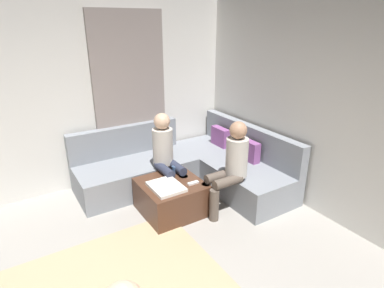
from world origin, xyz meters
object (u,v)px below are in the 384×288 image
object	(u,v)px
game_remote	(193,183)
person_on_couch_back	(230,164)
ottoman	(171,197)
person_on_couch_side	(166,154)
coffee_mug	(175,169)
sectional_couch	(190,167)

from	to	relation	value
game_remote	person_on_couch_back	distance (m)	0.53
ottoman	person_on_couch_back	distance (m)	0.88
ottoman	game_remote	distance (m)	0.36
person_on_couch_side	coffee_mug	bearing A→B (deg)	107.40
game_remote	person_on_couch_side	world-z (taller)	person_on_couch_side
sectional_couch	ottoman	size ratio (longest dim) A/B	3.36
coffee_mug	person_on_couch_back	world-z (taller)	person_on_couch_back
ottoman	person_on_couch_back	world-z (taller)	person_on_couch_back
sectional_couch	person_on_couch_side	bearing A→B (deg)	-72.59
coffee_mug	sectional_couch	bearing A→B (deg)	124.85
sectional_couch	person_on_couch_back	size ratio (longest dim) A/B	2.12
sectional_couch	person_on_couch_side	distance (m)	0.62
sectional_couch	ottoman	distance (m)	0.80
ottoman	game_remote	world-z (taller)	game_remote
game_remote	coffee_mug	bearing A→B (deg)	-174.29
coffee_mug	game_remote	bearing A→B (deg)	5.71
sectional_couch	person_on_couch_back	world-z (taller)	person_on_couch_back
sectional_couch	coffee_mug	bearing A→B (deg)	-55.15
ottoman	coffee_mug	distance (m)	0.38
ottoman	person_on_couch_side	bearing A→B (deg)	160.05
ottoman	person_on_couch_side	distance (m)	0.59
person_on_couch_back	person_on_couch_side	bearing A→B (deg)	35.75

